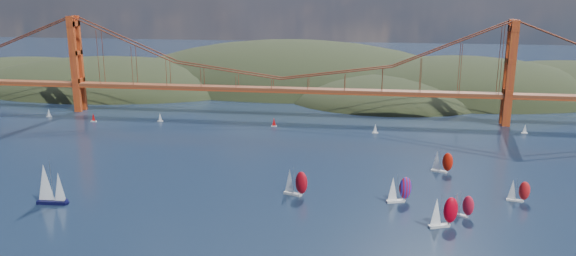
{
  "coord_description": "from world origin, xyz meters",
  "views": [
    {
      "loc": [
        47.77,
        -122.65,
        73.04
      ],
      "look_at": [
        16.82,
        90.0,
        17.39
      ],
      "focal_mm": 35.0,
      "sensor_mm": 36.0,
      "label": 1
    }
  ],
  "objects_px": {
    "sloop_navy": "(49,185)",
    "racer_4": "(518,191)",
    "racer_1": "(443,211)",
    "racer_3": "(442,161)",
    "racer_0": "(295,182)",
    "racer_2": "(462,205)",
    "racer_rwb": "(399,189)"
  },
  "relations": [
    {
      "from": "sloop_navy",
      "to": "racer_4",
      "type": "bearing_deg",
      "value": 4.69
    },
    {
      "from": "racer_1",
      "to": "racer_3",
      "type": "relative_size",
      "value": 1.13
    },
    {
      "from": "racer_0",
      "to": "racer_2",
      "type": "xyz_separation_m",
      "value": [
        55.52,
        -10.73,
        -0.92
      ]
    },
    {
      "from": "racer_rwb",
      "to": "sloop_navy",
      "type": "bearing_deg",
      "value": 170.28
    },
    {
      "from": "racer_1",
      "to": "racer_2",
      "type": "relative_size",
      "value": 1.26
    },
    {
      "from": "sloop_navy",
      "to": "racer_rwb",
      "type": "height_order",
      "value": "sloop_navy"
    },
    {
      "from": "racer_0",
      "to": "sloop_navy",
      "type": "bearing_deg",
      "value": -146.05
    },
    {
      "from": "racer_1",
      "to": "sloop_navy",
      "type": "bearing_deg",
      "value": 158.16
    },
    {
      "from": "sloop_navy",
      "to": "racer_3",
      "type": "distance_m",
      "value": 145.69
    },
    {
      "from": "sloop_navy",
      "to": "racer_1",
      "type": "relative_size",
      "value": 1.46
    },
    {
      "from": "racer_0",
      "to": "racer_rwb",
      "type": "height_order",
      "value": "racer_0"
    },
    {
      "from": "racer_3",
      "to": "racer_rwb",
      "type": "distance_m",
      "value": 38.91
    },
    {
      "from": "racer_4",
      "to": "racer_rwb",
      "type": "distance_m",
      "value": 41.15
    },
    {
      "from": "racer_3",
      "to": "racer_rwb",
      "type": "xyz_separation_m",
      "value": [
        -18.37,
        -34.3,
        0.28
      ]
    },
    {
      "from": "racer_2",
      "to": "racer_rwb",
      "type": "xyz_separation_m",
      "value": [
        -19.59,
        9.58,
        0.76
      ]
    },
    {
      "from": "sloop_navy",
      "to": "racer_rwb",
      "type": "bearing_deg",
      "value": 4.71
    },
    {
      "from": "racer_2",
      "to": "racer_rwb",
      "type": "distance_m",
      "value": 21.82
    },
    {
      "from": "racer_0",
      "to": "racer_2",
      "type": "relative_size",
      "value": 1.23
    },
    {
      "from": "racer_0",
      "to": "racer_1",
      "type": "distance_m",
      "value": 52.38
    },
    {
      "from": "sloop_navy",
      "to": "racer_3",
      "type": "relative_size",
      "value": 1.65
    },
    {
      "from": "racer_1",
      "to": "racer_4",
      "type": "height_order",
      "value": "racer_1"
    },
    {
      "from": "racer_rwb",
      "to": "racer_4",
      "type": "bearing_deg",
      "value": -9.82
    },
    {
      "from": "racer_2",
      "to": "racer_3",
      "type": "relative_size",
      "value": 0.89
    },
    {
      "from": "racer_3",
      "to": "racer_2",
      "type": "bearing_deg",
      "value": -67.91
    },
    {
      "from": "sloop_navy",
      "to": "racer_2",
      "type": "xyz_separation_m",
      "value": [
        136.92,
        9.11,
        -2.9
      ]
    },
    {
      "from": "sloop_navy",
      "to": "racer_4",
      "type": "relative_size",
      "value": 1.85
    },
    {
      "from": "racer_2",
      "to": "racer_1",
      "type": "bearing_deg",
      "value": -100.08
    },
    {
      "from": "racer_2",
      "to": "racer_4",
      "type": "xyz_separation_m",
      "value": [
        21.05,
        15.99,
        -0.02
      ]
    },
    {
      "from": "racer_3",
      "to": "sloop_navy",
      "type": "bearing_deg",
      "value": -138.17
    },
    {
      "from": "racer_4",
      "to": "sloop_navy",
      "type": "bearing_deg",
      "value": -160.88
    },
    {
      "from": "sloop_navy",
      "to": "racer_2",
      "type": "bearing_deg",
      "value": -0.53
    },
    {
      "from": "racer_1",
      "to": "racer_4",
      "type": "distance_m",
      "value": 37.67
    }
  ]
}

